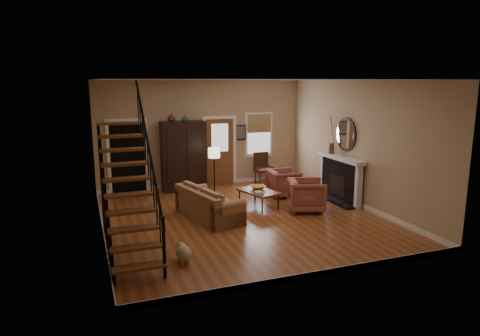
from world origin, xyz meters
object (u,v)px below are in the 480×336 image
object	(u,v)px
coffee_table	(258,198)
floor_lamp	(214,173)
armoire	(183,156)
sofa	(209,204)
side_chair	(263,169)
armchair_left	(307,195)
armchair_right	(283,183)

from	to	relation	value
coffee_table	floor_lamp	bearing A→B (deg)	124.52
armoire	sofa	world-z (taller)	armoire
sofa	side_chair	bearing A→B (deg)	32.25
armoire	armchair_left	size ratio (longest dim) A/B	2.33
coffee_table	armchair_right	size ratio (longest dim) A/B	1.33
armchair_left	armchair_right	bearing A→B (deg)	17.31
side_chair	armchair_right	bearing A→B (deg)	-91.32
armchair_right	floor_lamp	world-z (taller)	floor_lamp
sofa	coffee_table	distance (m)	1.60
armchair_left	side_chair	size ratio (longest dim) A/B	0.88
sofa	side_chair	distance (m)	3.80
coffee_table	armchair_left	world-z (taller)	armchair_left
coffee_table	side_chair	world-z (taller)	side_chair
armchair_left	side_chair	distance (m)	3.02
sofa	armchair_left	size ratio (longest dim) A/B	2.18
armoire	armchair_right	xyz separation A→B (m)	(2.51, -1.73, -0.66)
coffee_table	armoire	bearing A→B (deg)	120.61
sofa	armoire	bearing A→B (deg)	74.57
armchair_left	floor_lamp	size ratio (longest dim) A/B	0.62
coffee_table	armchair_left	size ratio (longest dim) A/B	1.27
armoire	sofa	distance (m)	3.02
armoire	armchair_left	xyz separation A→B (m)	(2.44, -3.22, -0.64)
armoire	floor_lamp	xyz separation A→B (m)	(0.60, -1.21, -0.33)
armchair_right	side_chair	distance (m)	1.54
sofa	coffee_table	xyz separation A→B (m)	(1.51, 0.51, -0.15)
sofa	armchair_right	xyz separation A→B (m)	(2.58, 1.21, 0.02)
sofa	armchair_right	bearing A→B (deg)	11.06
floor_lamp	side_chair	bearing A→B (deg)	27.35
armoire	floor_lamp	world-z (taller)	armoire
armoire	floor_lamp	bearing A→B (deg)	-63.68
sofa	armchair_left	xyz separation A→B (m)	(2.51, -0.27, 0.04)
coffee_table	side_chair	size ratio (longest dim) A/B	1.12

